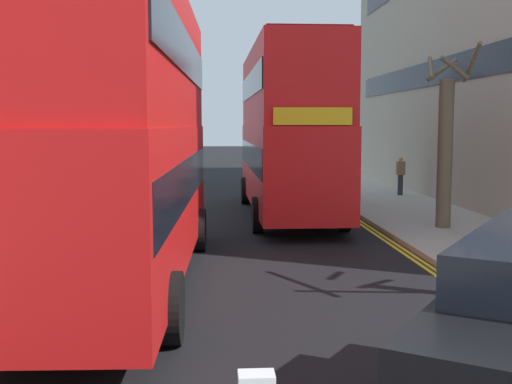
% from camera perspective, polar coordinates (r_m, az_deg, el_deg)
% --- Properties ---
extents(sidewalk_right, '(4.00, 80.00, 0.14)m').
position_cam_1_polar(sidewalk_right, '(18.67, 17.65, -3.54)').
color(sidewalk_right, '#ADA89E').
rests_on(sidewalk_right, ground).
extents(kerb_line_outer, '(0.10, 56.00, 0.01)m').
position_cam_1_polar(kerb_line_outer, '(16.13, 13.27, -5.13)').
color(kerb_line_outer, yellow).
rests_on(kerb_line_outer, ground).
extents(kerb_line_inner, '(0.10, 56.00, 0.01)m').
position_cam_1_polar(kerb_line_inner, '(16.09, 12.73, -5.15)').
color(kerb_line_inner, yellow).
rests_on(kerb_line_inner, ground).
extents(double_decker_bus_away, '(3.09, 10.89, 5.64)m').
position_cam_1_polar(double_decker_bus_away, '(12.32, -11.94, 5.65)').
color(double_decker_bus_away, red).
rests_on(double_decker_bus_away, ground).
extents(double_decker_bus_oncoming, '(2.81, 10.81, 5.64)m').
position_cam_1_polar(double_decker_bus_oncoming, '(21.53, 2.82, 5.89)').
color(double_decker_bus_oncoming, red).
rests_on(double_decker_bus_oncoming, ground).
extents(pedestrian_far, '(0.34, 0.22, 1.62)m').
position_cam_1_polar(pedestrian_far, '(27.38, 12.76, 1.50)').
color(pedestrian_far, '#2D2D38').
rests_on(pedestrian_far, sidewalk_right).
extents(street_tree_near, '(1.81, 1.78, 5.77)m').
position_cam_1_polar(street_tree_near, '(30.31, 6.52, 5.50)').
color(street_tree_near, '#6B6047').
rests_on(street_tree_near, sidewalk_right).
extents(street_tree_mid, '(1.40, 1.39, 5.19)m').
position_cam_1_polar(street_tree_mid, '(19.00, 16.55, 3.88)').
color(street_tree_mid, '#6B6047').
rests_on(street_tree_mid, sidewalk_right).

